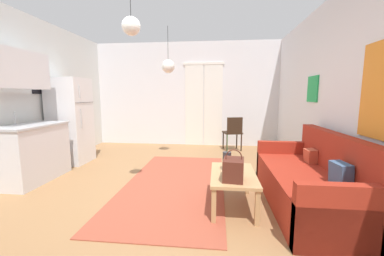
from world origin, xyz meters
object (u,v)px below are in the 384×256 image
at_px(pendant_lamp_near, 131,26).
at_px(pendant_lamp_far, 168,66).
at_px(accent_chair, 233,131).
at_px(couch, 312,184).
at_px(coffee_table, 233,178).
at_px(refrigerator, 71,121).
at_px(handbag, 233,169).
at_px(bamboo_vase, 227,161).

xyz_separation_m(pendant_lamp_near, pendant_lamp_far, (0.05, 1.98, -0.25)).
bearing_deg(accent_chair, couch, 90.70).
relative_size(coffee_table, refrigerator, 0.53).
xyz_separation_m(coffee_table, handbag, (-0.02, -0.22, 0.18)).
xyz_separation_m(bamboo_vase, accent_chair, (0.27, 2.90, -0.06)).
relative_size(bamboo_vase, refrigerator, 0.27).
relative_size(handbag, pendant_lamp_near, 0.52).
bearing_deg(coffee_table, accent_chair, 86.35).
height_order(bamboo_vase, handbag, bamboo_vase).
height_order(coffee_table, pendant_lamp_near, pendant_lamp_near).
height_order(couch, pendant_lamp_near, pendant_lamp_near).
distance_m(couch, coffee_table, 0.97).
relative_size(refrigerator, pendant_lamp_far, 1.80).
relative_size(handbag, pendant_lamp_far, 0.37).
bearing_deg(bamboo_vase, handbag, -79.94).
relative_size(bamboo_vase, accent_chair, 0.55).
relative_size(bamboo_vase, pendant_lamp_near, 0.68).
bearing_deg(coffee_table, couch, 6.38).
height_order(coffee_table, accent_chair, accent_chair).
distance_m(coffee_table, bamboo_vase, 0.22).
bearing_deg(pendant_lamp_far, coffee_table, -60.34).
relative_size(bamboo_vase, handbag, 1.31).
height_order(couch, handbag, couch).
height_order(bamboo_vase, pendant_lamp_far, pendant_lamp_far).
bearing_deg(pendant_lamp_near, coffee_table, -8.22).
distance_m(couch, handbag, 1.06).
height_order(bamboo_vase, refrigerator, refrigerator).
distance_m(coffee_table, pendant_lamp_far, 2.95).
bearing_deg(handbag, coffee_table, 85.86).
xyz_separation_m(coffee_table, refrigerator, (-3.12, 1.62, 0.48)).
relative_size(coffee_table, accent_chair, 1.08).
distance_m(couch, bamboo_vase, 1.06).
relative_size(couch, accent_chair, 2.32).
bearing_deg(pendant_lamp_far, pendant_lamp_near, -91.42).
distance_m(coffee_table, refrigerator, 3.54).
xyz_separation_m(refrigerator, pendant_lamp_near, (1.84, -1.43, 1.36)).
height_order(refrigerator, pendant_lamp_far, pendant_lamp_far).
bearing_deg(couch, pendant_lamp_far, 136.83).
bearing_deg(bamboo_vase, coffee_table, -55.96).
height_order(accent_chair, pendant_lamp_near, pendant_lamp_near).
bearing_deg(pendant_lamp_far, bamboo_vase, -60.59).
xyz_separation_m(coffee_table, pendant_lamp_far, (-1.23, 2.16, 1.59)).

